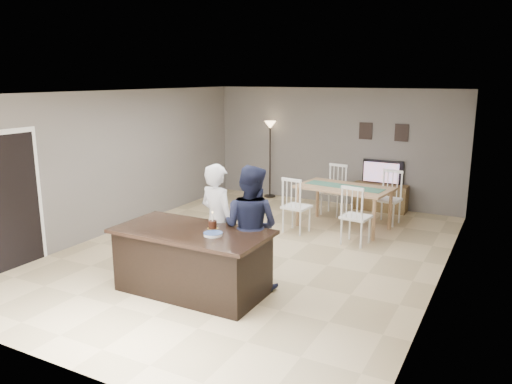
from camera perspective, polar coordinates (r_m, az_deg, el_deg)
The scene contains 14 objects.
floor at distance 8.64m, azimuth -0.26°, elevation -6.89°, with size 8.00×8.00×0.00m, color tan.
room_shell at distance 8.22m, azimuth -0.28°, elevation 4.17°, with size 8.00×8.00×8.00m.
kitchen_island at distance 7.04m, azimuth -7.25°, elevation -7.78°, with size 2.15×1.10×0.90m.
tv_console at distance 11.55m, azimuth 13.95°, elevation -0.59°, with size 1.20×0.40×0.60m, color brown.
television at distance 11.50m, azimuth 14.19°, elevation 2.21°, with size 0.91×0.12×0.53m, color black.
tv_screen_glow at distance 11.42m, azimuth 14.09°, elevation 2.18°, with size 0.78×0.78×0.00m, color orange.
picture_frames at distance 11.51m, azimuth 14.36°, elevation 6.68°, with size 1.10×0.02×0.38m.
doorway at distance 8.54m, azimuth -26.09°, elevation 0.31°, with size 0.00×2.10×2.65m.
woman at distance 7.31m, azimuth -4.43°, elevation -3.49°, with size 0.64×0.42×1.74m, color silver.
man at distance 7.04m, azimuth -0.64°, elevation -4.00°, with size 0.86×0.67×1.77m, color #181C35.
birthday_cake at distance 6.91m, azimuth -4.98°, elevation -3.72°, with size 0.16×0.16×0.24m.
plate_stack at distance 6.62m, azimuth -4.92°, elevation -4.81°, with size 0.26×0.26×0.04m.
dining_table at distance 9.97m, azimuth 10.02°, elevation -0.20°, with size 1.94×2.21×1.09m.
floor_lamp at distance 12.30m, azimuth 1.63°, elevation 6.13°, with size 0.28×0.28×1.89m.
Camera 1 is at (3.83, -7.16, 2.94)m, focal length 35.00 mm.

